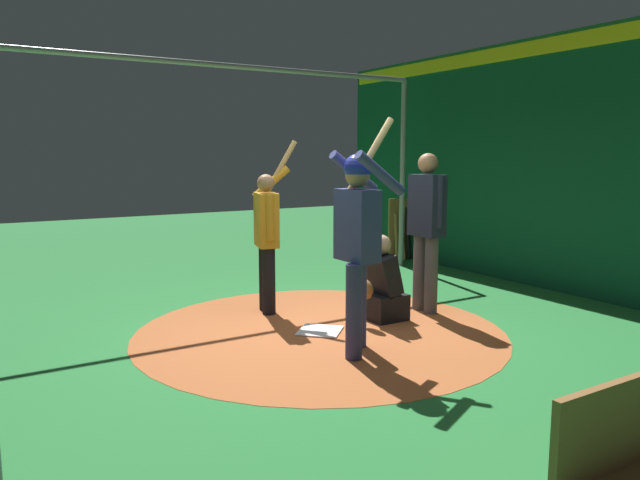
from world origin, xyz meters
name	(u,v)px	position (x,y,z in m)	size (l,w,h in m)	color
ground_plane	(320,332)	(0.00, 0.00, 0.00)	(25.04, 25.04, 0.00)	#287A38
dirt_circle	(320,331)	(0.00, 0.00, 0.00)	(3.77, 3.77, 0.01)	#B76033
home_plate	(320,331)	(0.00, 0.00, 0.01)	(0.42, 0.42, 0.01)	white
batter	(358,233)	(0.04, 0.72, 1.10)	(0.68, 0.49, 2.14)	navy
catcher	(382,287)	(-0.81, -0.03, 0.37)	(0.58, 0.40, 0.94)	black
umpire	(427,223)	(-1.46, -0.06, 1.03)	(0.23, 0.49, 1.81)	#4C4C51
visitor	(267,233)	(0.10, -0.99, 0.91)	(0.62, 0.51, 1.96)	black
back_wall	(562,163)	(-3.72, 0.00, 1.68)	(0.23, 9.04, 3.34)	#0F472D
cage_frame	(320,120)	(0.00, 0.00, 2.13)	(6.21, 5.01, 2.98)	gray
bat_rack	(403,231)	(-3.47, -2.92, 0.49)	(0.58, 0.20, 1.05)	olive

